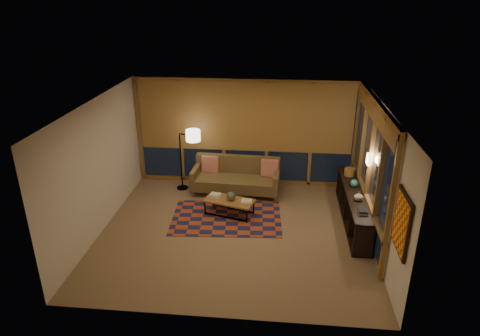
# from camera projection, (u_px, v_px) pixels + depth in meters

# --- Properties ---
(floor) EXTENTS (5.50, 5.00, 0.01)m
(floor) POSITION_uv_depth(u_px,v_px,m) (235.00, 232.00, 8.86)
(floor) COLOR #876C50
(floor) RESTS_ON ground
(ceiling) EXTENTS (5.50, 5.00, 0.01)m
(ceiling) POSITION_uv_depth(u_px,v_px,m) (234.00, 105.00, 7.80)
(ceiling) COLOR silver
(ceiling) RESTS_ON walls
(walls) EXTENTS (5.51, 5.01, 2.70)m
(walls) POSITION_uv_depth(u_px,v_px,m) (234.00, 172.00, 8.33)
(walls) COLOR silver
(walls) RESTS_ON floor
(window_wall_back) EXTENTS (5.30, 0.16, 2.60)m
(window_wall_back) POSITION_uv_depth(u_px,v_px,m) (245.00, 133.00, 10.56)
(window_wall_back) COLOR olive
(window_wall_back) RESTS_ON walls
(window_wall_right) EXTENTS (0.16, 3.70, 2.60)m
(window_wall_right) POSITION_uv_depth(u_px,v_px,m) (369.00, 166.00, 8.63)
(window_wall_right) COLOR olive
(window_wall_right) RESTS_ON walls
(wall_art) EXTENTS (0.06, 0.74, 0.94)m
(wall_art) POSITION_uv_depth(u_px,v_px,m) (401.00, 223.00, 6.35)
(wall_art) COLOR red
(wall_art) RESTS_ON walls
(wall_sconce) EXTENTS (0.12, 0.18, 0.22)m
(wall_sconce) POSITION_uv_depth(u_px,v_px,m) (369.00, 159.00, 8.42)
(wall_sconce) COLOR #FFEDD0
(wall_sconce) RESTS_ON walls
(sofa) EXTENTS (2.12, 0.95, 0.85)m
(sofa) POSITION_uv_depth(u_px,v_px,m) (236.00, 177.00, 10.37)
(sofa) COLOR brown
(sofa) RESTS_ON floor
(pillow_left) EXTENTS (0.43, 0.17, 0.42)m
(pillow_left) POSITION_uv_depth(u_px,v_px,m) (211.00, 164.00, 10.59)
(pillow_left) COLOR red
(pillow_left) RESTS_ON sofa
(pillow_right) EXTENTS (0.43, 0.19, 0.41)m
(pillow_right) POSITION_uv_depth(u_px,v_px,m) (270.00, 168.00, 10.35)
(pillow_right) COLOR red
(pillow_right) RESTS_ON sofa
(area_rug) EXTENTS (2.47, 1.74, 0.01)m
(area_rug) POSITION_uv_depth(u_px,v_px,m) (227.00, 218.00, 9.39)
(area_rug) COLOR #A73F21
(area_rug) RESTS_ON floor
(coffee_table) EXTENTS (1.18, 0.79, 0.36)m
(coffee_table) POSITION_uv_depth(u_px,v_px,m) (229.00, 207.00, 9.47)
(coffee_table) COLOR olive
(coffee_table) RESTS_ON floor
(book_stack_a) EXTENTS (0.28, 0.24, 0.07)m
(book_stack_a) POSITION_uv_depth(u_px,v_px,m) (215.00, 195.00, 9.52)
(book_stack_a) COLOR beige
(book_stack_a) RESTS_ON coffee_table
(book_stack_b) EXTENTS (0.26, 0.21, 0.05)m
(book_stack_b) POSITION_uv_depth(u_px,v_px,m) (246.00, 201.00, 9.28)
(book_stack_b) COLOR beige
(book_stack_b) RESTS_ON coffee_table
(ceramic_pot) EXTENTS (0.25, 0.25, 0.20)m
(ceramic_pot) POSITION_uv_depth(u_px,v_px,m) (231.00, 196.00, 9.35)
(ceramic_pot) COLOR black
(ceramic_pot) RESTS_ON coffee_table
(floor_lamp) EXTENTS (0.60, 0.47, 1.59)m
(floor_lamp) POSITION_uv_depth(u_px,v_px,m) (181.00, 159.00, 10.48)
(floor_lamp) COLOR black
(floor_lamp) RESTS_ON floor
(bookshelf) EXTENTS (0.40, 2.80, 0.70)m
(bookshelf) POSITION_uv_depth(u_px,v_px,m) (354.00, 206.00, 9.15)
(bookshelf) COLOR black
(bookshelf) RESTS_ON floor
(basket) EXTENTS (0.27, 0.27, 0.17)m
(basket) POSITION_uv_depth(u_px,v_px,m) (349.00, 172.00, 9.77)
(basket) COLOR olive
(basket) RESTS_ON bookshelf
(teal_bowl) EXTENTS (0.20, 0.20, 0.16)m
(teal_bowl) POSITION_uv_depth(u_px,v_px,m) (354.00, 183.00, 9.21)
(teal_bowl) COLOR #2A7D76
(teal_bowl) RESTS_ON bookshelf
(vase) EXTENTS (0.22, 0.22, 0.19)m
(vase) POSITION_uv_depth(u_px,v_px,m) (359.00, 196.00, 8.62)
(vase) COLOR #BDAC89
(vase) RESTS_ON bookshelf
(shelf_book_stack) EXTENTS (0.23, 0.28, 0.07)m
(shelf_book_stack) POSITION_uv_depth(u_px,v_px,m) (363.00, 211.00, 8.16)
(shelf_book_stack) COLOR beige
(shelf_book_stack) RESTS_ON bookshelf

